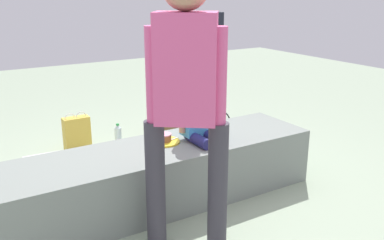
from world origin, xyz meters
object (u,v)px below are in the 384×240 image
object	(u,v)px
cake_plate	(164,140)
handbag_brown_canvas	(162,129)
water_bottle_near_gift	(118,134)
handbag_black_leather	(220,134)
gift_bag	(77,134)
child_seated	(198,111)
party_cup_red	(111,166)
cake_box_white	(46,167)
adult_standing	(186,87)

from	to	relation	value
cake_plate	handbag_brown_canvas	size ratio (longest dim) A/B	0.72
water_bottle_near_gift	handbag_black_leather	world-z (taller)	handbag_black_leather
gift_bag	handbag_black_leather	xyz separation A→B (m)	(1.20, -0.60, -0.04)
child_seated	party_cup_red	distance (m)	0.97
cake_box_white	adult_standing	bearing A→B (deg)	-71.61
child_seated	cake_plate	xyz separation A→B (m)	(-0.23, 0.07, -0.19)
cake_plate	handbag_brown_canvas	distance (m)	1.29
adult_standing	party_cup_red	xyz separation A→B (m)	(-0.00, 1.21, -0.90)
child_seated	handbag_brown_canvas	size ratio (longest dim) A/B	1.56
cake_plate	party_cup_red	bearing A→B (deg)	107.14
child_seated	handbag_brown_canvas	distance (m)	1.34
cake_plate	party_cup_red	size ratio (longest dim) A/B	1.92
gift_bag	cake_box_white	size ratio (longest dim) A/B	1.24
water_bottle_near_gift	handbag_black_leather	xyz separation A→B (m)	(0.80, -0.61, 0.03)
child_seated	cake_box_white	xyz separation A→B (m)	(-0.89, 0.89, -0.56)
party_cup_red	cake_box_white	world-z (taller)	cake_box_white
adult_standing	water_bottle_near_gift	xyz separation A→B (m)	(0.32, 1.85, -0.87)
child_seated	gift_bag	size ratio (longest dim) A/B	1.30
adult_standing	party_cup_red	bearing A→B (deg)	90.00
handbag_black_leather	water_bottle_near_gift	bearing A→B (deg)	142.59
cake_plate	gift_bag	xyz separation A→B (m)	(-0.27, 1.23, -0.27)
cake_box_white	handbag_brown_canvas	distance (m)	1.25
child_seated	water_bottle_near_gift	xyz separation A→B (m)	(-0.09, 1.32, -0.54)
child_seated	cake_plate	world-z (taller)	child_seated
party_cup_red	handbag_black_leather	world-z (taller)	handbag_black_leather
water_bottle_near_gift	cake_box_white	world-z (taller)	water_bottle_near_gift
party_cup_red	handbag_black_leather	bearing A→B (deg)	1.88
water_bottle_near_gift	handbag_black_leather	bearing A→B (deg)	-37.41
gift_bag	handbag_brown_canvas	world-z (taller)	gift_bag
gift_bag	cake_box_white	bearing A→B (deg)	-133.49
child_seated	handbag_black_leather	world-z (taller)	child_seated
child_seated	party_cup_red	xyz separation A→B (m)	(-0.42, 0.67, -0.57)
adult_standing	handbag_black_leather	distance (m)	1.87
child_seated	cake_plate	bearing A→B (deg)	162.15
cake_plate	handbag_brown_canvas	xyz separation A→B (m)	(0.55, 1.11, -0.34)
adult_standing	water_bottle_near_gift	world-z (taller)	adult_standing
handbag_black_leather	cake_box_white	bearing A→B (deg)	173.35
cake_plate	cake_box_white	size ratio (longest dim) A/B	0.75
water_bottle_near_gift	cake_box_white	distance (m)	0.90
gift_bag	water_bottle_near_gift	world-z (taller)	gift_bag
adult_standing	cake_plate	size ratio (longest dim) A/B	7.06
cake_plate	handbag_black_leather	xyz separation A→B (m)	(0.94, 0.63, -0.32)
adult_standing	handbag_black_leather	xyz separation A→B (m)	(1.12, 1.24, -0.83)
adult_standing	water_bottle_near_gift	size ratio (longest dim) A/B	8.25
handbag_black_leather	gift_bag	bearing A→B (deg)	153.46
cake_box_white	handbag_black_leather	distance (m)	1.61
cake_box_white	handbag_brown_canvas	bearing A→B (deg)	13.52
cake_box_white	party_cup_red	bearing A→B (deg)	-25.13
cake_plate	gift_bag	distance (m)	1.29
gift_bag	water_bottle_near_gift	bearing A→B (deg)	1.16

